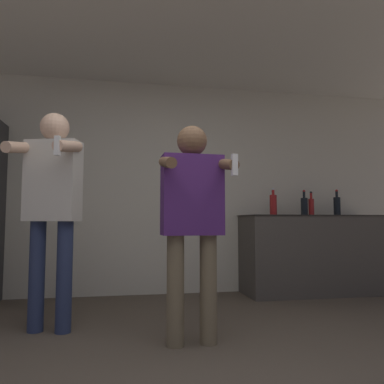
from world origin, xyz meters
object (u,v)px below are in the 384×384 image
bottle_short_whiskey (311,206)px  bottle_clear_vodka (337,205)px  person_woman_foreground (192,212)px  person_man_side (52,197)px  bottle_dark_rum (273,204)px  bottle_tall_gin (304,206)px

bottle_short_whiskey → bottle_clear_vodka: bottle_clear_vodka is taller
person_woman_foreground → person_man_side: 1.16m
bottle_dark_rum → person_man_side: person_man_side is taller
bottle_clear_vodka → person_woman_foreground: bearing=-143.2°
person_woman_foreground → person_man_side: person_man_side is taller
bottle_clear_vodka → person_man_side: 3.34m
person_man_side → bottle_dark_rum: bearing=25.1°
bottle_short_whiskey → person_man_side: (-2.82, -1.09, 0.00)m
bottle_short_whiskey → person_woman_foreground: bearing=-138.2°
bottle_clear_vodka → bottle_dark_rum: (-0.84, 0.00, 0.01)m
bottle_short_whiskey → bottle_tall_gin: bottle_tall_gin is taller
bottle_short_whiskey → bottle_clear_vodka: 0.34m
person_man_side → bottle_clear_vodka: bearing=19.0°
bottle_clear_vodka → person_woman_foreground: 2.65m
person_woman_foreground → person_man_side: (-1.04, 0.50, 0.12)m
bottle_tall_gin → bottle_dark_rum: size_ratio=0.95×
bottle_short_whiskey → bottle_tall_gin: (-0.09, 0.00, 0.00)m
bottle_tall_gin → bottle_clear_vodka: 0.44m
bottle_dark_rum → person_woman_foreground: bearing=-129.0°
bottle_tall_gin → person_woman_foreground: (-1.68, -1.59, -0.12)m
bottle_tall_gin → person_woman_foreground: bearing=-136.7°
bottle_tall_gin → bottle_short_whiskey: bearing=0.0°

